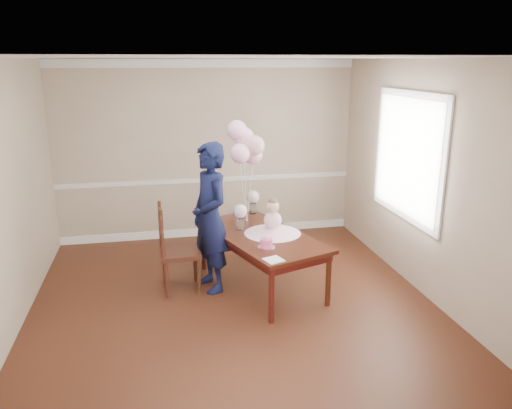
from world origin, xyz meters
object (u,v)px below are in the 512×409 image
at_px(birthday_cake, 266,243).
at_px(dining_chair_seat, 180,253).
at_px(dining_table_top, 261,236).
at_px(woman, 210,218).

xyz_separation_m(birthday_cake, dining_chair_seat, (-0.92, 0.54, -0.25)).
height_order(dining_table_top, dining_chair_seat, dining_table_top).
bearing_deg(woman, dining_table_top, 66.22).
height_order(birthday_cake, woman, woman).
height_order(dining_table_top, woman, woman).
bearing_deg(birthday_cake, dining_chair_seat, 149.50).
bearing_deg(dining_chair_seat, birthday_cake, -32.20).
distance_m(dining_chair_seat, woman, 0.56).
relative_size(dining_chair_seat, woman, 0.26).
distance_m(dining_table_top, birthday_cake, 0.45).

